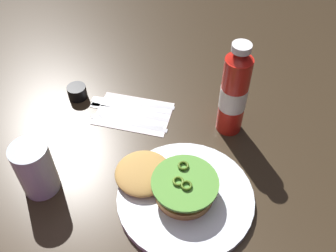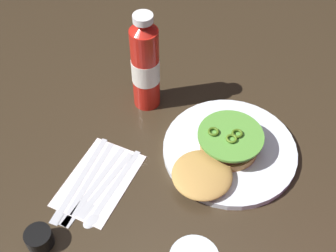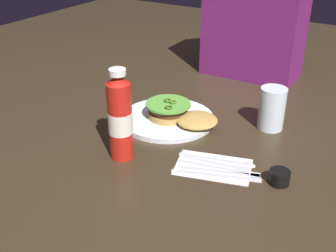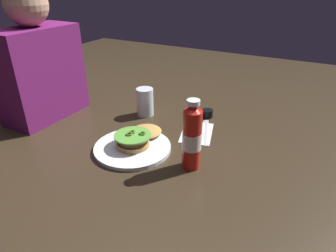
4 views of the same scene
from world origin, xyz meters
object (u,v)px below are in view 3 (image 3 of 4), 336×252
Objects in this scene: ketchup_bottle at (120,118)px; table_knife at (222,175)px; burger_sandwich at (179,114)px; diner_person at (256,12)px; dinner_plate at (167,119)px; condiment_cup at (279,177)px; spoon_utensil at (227,160)px; fork_utensil at (221,163)px; steak_knife at (224,167)px; water_glass at (272,108)px; butter_knife at (223,171)px; napkin at (213,167)px.

ketchup_bottle reaches higher than table_knife.
burger_sandwich is 0.40× the size of diner_person.
condiment_cup is at bearing -19.45° from dinner_plate.
ketchup_bottle is 1.23× the size of spoon_utensil.
steak_knife is at bearing -49.13° from fork_utensil.
condiment_cup is at bearing -66.67° from water_glass.
butter_knife and steak_knife have the same top height.
butter_knife is at bearing -73.82° from steak_knife.
condiment_cup reaches higher than steak_knife.
ketchup_bottle is 1.19× the size of butter_knife.
napkin is 0.92× the size of butter_knife.
napkin is (-0.05, -0.28, -0.06)m from water_glass.
dinner_plate is 0.28m from fork_utensil.
table_knife and steak_knife have the same top height.
diner_person is (-0.33, 0.65, 0.22)m from condiment_cup.
burger_sandwich reaches higher than dinner_plate.
diner_person is at bearing 103.96° from napkin.
burger_sandwich is at bearing 151.34° from spoon_utensil.
condiment_cup reaches higher than butter_knife.
water_glass is 0.29m from napkin.
diner_person reaches higher than dinner_plate.
butter_knife is (-0.01, 0.02, 0.00)m from table_knife.
butter_knife is 0.05m from spoon_utensil.
spoon_utensil is (0.25, -0.11, -0.00)m from dinner_plate.
diner_person reaches higher than burger_sandwich.
dinner_plate is 1.26× the size of burger_sandwich.
water_glass reaches higher than table_knife.
condiment_cup is 0.14m from spoon_utensil.
spoon_utensil is at bearing -97.30° from water_glass.
napkin is 0.03m from steak_knife.
condiment_cup reaches higher than napkin.
napkin is at bearing -76.04° from diner_person.
fork_utensil is (0.24, -0.14, -0.00)m from dinner_plate.
burger_sandwich reaches higher than condiment_cup.
burger_sandwich is at bearing 141.08° from table_knife.
napkin is (-0.16, -0.02, -0.02)m from condiment_cup.
water_glass is 2.54× the size of condiment_cup.
dinner_plate is at bearing 145.50° from table_knife.
diner_person is (0.06, 0.51, 0.23)m from dinner_plate.
fork_utensil reaches higher than napkin.
butter_knife and fork_utensil have the same top height.
burger_sandwich reaches higher than steak_knife.
burger_sandwich is (0.04, 0.00, 0.03)m from dinner_plate.
water_glass is 0.24m from spoon_utensil.
fork_utensil is at bearing 115.85° from table_knife.
steak_knife is (0.03, 0.01, 0.00)m from napkin.
diner_person reaches higher than condiment_cup.
table_knife and fork_utensil have the same top height.
spoon_utensil is (-0.01, 0.04, 0.00)m from steak_knife.
water_glass reaches higher than condiment_cup.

